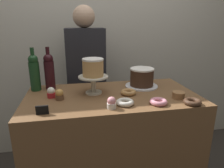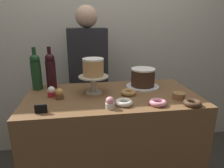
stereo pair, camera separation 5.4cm
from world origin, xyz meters
The scene contains 18 objects.
back_wall centered at (0.00, 0.90, 1.30)m, with size 6.00×0.05×2.60m.
display_counter centered at (0.00, 0.00, 0.48)m, with size 1.22×0.65×0.95m.
cake_stand_pedestal centered at (-0.13, 0.06, 1.04)m, with size 0.21×0.21×0.13m.
white_layer_cake centered at (-0.13, 0.06, 1.15)m, with size 0.15×0.15×0.13m.
silver_serving_platter centered at (0.27, 0.14, 0.96)m, with size 0.26×0.26×0.01m.
chocolate_round_cake centered at (0.27, 0.14, 1.03)m, with size 0.19×0.19×0.14m.
wine_bottle_green centered at (-0.55, 0.21, 1.10)m, with size 0.08×0.08×0.33m.
wine_bottle_dark_red centered at (-0.45, 0.22, 1.10)m, with size 0.08×0.08×0.33m.
cupcake_caramel centered at (-0.36, -0.03, 0.99)m, with size 0.06×0.06×0.07m.
cupcake_strawberry centered at (-0.05, -0.24, 0.99)m, with size 0.06×0.06×0.07m.
cupcake_vanilla centered at (-0.42, 0.02, 0.99)m, with size 0.06×0.06×0.07m.
donut_chocolate centered at (0.47, -0.27, 0.97)m, with size 0.11×0.11×0.03m.
donut_maple centered at (0.12, -0.01, 0.97)m, with size 0.11×0.11×0.03m.
donut_sugar centered at (0.05, -0.20, 0.97)m, with size 0.11×0.11×0.03m.
donut_pink centered at (0.26, -0.23, 0.97)m, with size 0.11×0.11×0.03m.
cookie_stack centered at (0.44, -0.15, 0.98)m, with size 0.08×0.08×0.04m.
price_sign_chalkboard centered at (-0.45, -0.24, 0.98)m, with size 0.07×0.01×0.05m.
barista_figure centered at (-0.15, 0.57, 0.84)m, with size 0.36×0.22×1.60m.
Camera 1 is at (-0.26, -1.36, 1.46)m, focal length 32.78 mm.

